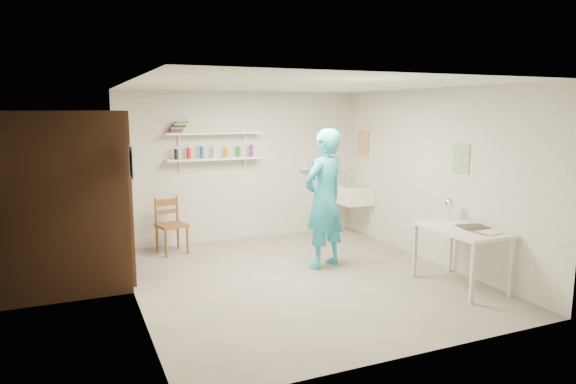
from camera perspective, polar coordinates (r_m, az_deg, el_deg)
name	(u,v)px	position (r m, az deg, el deg)	size (l,w,h in m)	color
floor	(301,279)	(6.58, 1.40, -9.67)	(4.00, 4.50, 0.02)	slate
ceiling	(301,84)	(6.24, 1.49, 11.88)	(4.00, 4.50, 0.02)	silver
wall_back	(243,166)	(8.38, -5.06, 2.88)	(4.00, 0.02, 2.40)	silver
wall_front	(415,221)	(4.38, 13.98, -3.16)	(4.00, 0.02, 2.40)	silver
wall_left	(131,196)	(5.76, -17.03, -0.38)	(0.02, 4.50, 2.40)	silver
wall_right	(433,176)	(7.36, 15.80, 1.69)	(0.02, 4.50, 2.40)	silver
doorway_recess	(124,198)	(6.82, -17.79, -0.67)	(0.02, 0.90, 2.00)	black
corridor_box	(62,198)	(6.79, -23.78, -0.64)	(1.40, 1.50, 2.10)	brown
door_lintel	(121,115)	(6.73, -18.06, 8.18)	(0.06, 1.05, 0.10)	brown
door_jamb_near	(130,205)	(6.33, -17.15, -1.38)	(0.06, 0.10, 2.00)	brown
door_jamb_far	(121,192)	(7.32, -18.03, -0.05)	(0.06, 0.10, 2.00)	brown
shelf_lower	(215,159)	(8.10, -8.15, 3.67)	(1.50, 0.22, 0.03)	white
shelf_upper	(214,133)	(8.07, -8.22, 6.49)	(1.50, 0.22, 0.03)	white
ledge_shelf	(319,168)	(8.83, 3.48, 2.69)	(0.70, 0.14, 0.03)	white
poster_left	(131,163)	(5.76, -17.03, 3.14)	(0.01, 0.28, 0.36)	#334C7F
poster_right_a	(363,143)	(8.78, 8.34, 5.39)	(0.01, 0.34, 0.42)	#995933
poster_right_b	(461,158)	(6.90, 18.64, 3.58)	(0.01, 0.30, 0.38)	#3F724C
belfast_sink	(353,195)	(8.67, 7.22, -0.29)	(0.48, 0.60, 0.30)	white
man	(324,199)	(6.86, 4.06, -0.76)	(0.68, 0.45, 1.87)	#27A4C5
wall_clock	(323,174)	(7.03, 3.90, 2.05)	(0.34, 0.34, 0.04)	beige
wooden_chair	(172,225)	(7.75, -12.80, -3.63)	(0.40, 0.38, 0.85)	brown
work_table	(461,257)	(6.53, 18.62, -6.89)	(0.65, 1.09, 0.72)	silver
desk_lamp	(450,203)	(6.83, 17.57, -1.13)	(0.14, 0.14, 0.14)	white
spray_cans	(215,152)	(8.09, -8.17, 4.37)	(1.26, 0.06, 0.17)	black
book_stack	(178,127)	(7.94, -12.09, 7.06)	(0.28, 0.14, 0.17)	red
ledge_pots	(319,164)	(8.82, 3.49, 3.08)	(0.48, 0.07, 0.09)	silver
papers	(462,227)	(6.44, 18.79, -3.73)	(0.30, 0.22, 0.02)	silver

